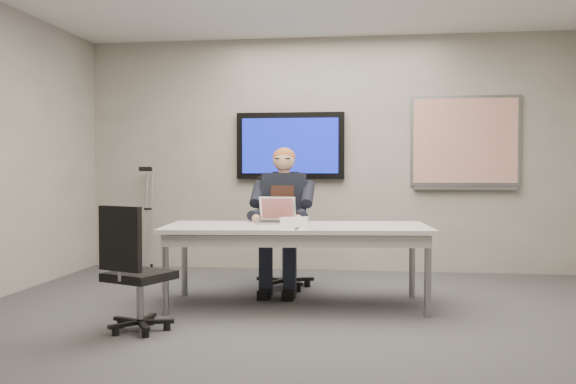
# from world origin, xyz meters

# --- Properties ---
(floor) EXTENTS (6.00, 6.00, 0.02)m
(floor) POSITION_xyz_m (0.00, 0.00, 0.00)
(floor) COLOR #37383A
(floor) RESTS_ON ground
(wall_back) EXTENTS (6.00, 0.02, 2.80)m
(wall_back) POSITION_xyz_m (0.00, 3.00, 1.40)
(wall_back) COLOR gray
(wall_back) RESTS_ON ground
(wall_front) EXTENTS (6.00, 0.02, 2.80)m
(wall_front) POSITION_xyz_m (0.00, -3.00, 1.40)
(wall_front) COLOR gray
(wall_front) RESTS_ON ground
(conference_table) EXTENTS (2.41, 1.20, 0.72)m
(conference_table) POSITION_xyz_m (-0.18, 0.92, 0.64)
(conference_table) COLOR silver
(conference_table) RESTS_ON ground
(tv_display) EXTENTS (1.30, 0.09, 0.80)m
(tv_display) POSITION_xyz_m (-0.50, 2.95, 1.50)
(tv_display) COLOR black
(tv_display) RESTS_ON wall_back
(whiteboard) EXTENTS (1.25, 0.08, 1.10)m
(whiteboard) POSITION_xyz_m (1.55, 2.97, 1.53)
(whiteboard) COLOR gray
(whiteboard) RESTS_ON wall_back
(office_chair_far) EXTENTS (0.71, 0.71, 1.15)m
(office_chair_far) POSITION_xyz_m (-0.42, 1.80, 0.36)
(office_chair_far) COLOR black
(office_chair_far) RESTS_ON ground
(office_chair_near) EXTENTS (0.59, 0.59, 0.95)m
(office_chair_near) POSITION_xyz_m (-1.25, -0.17, 0.30)
(office_chair_near) COLOR black
(office_chair_near) RESTS_ON ground
(seated_person) EXTENTS (0.47, 0.80, 1.44)m
(seated_person) POSITION_xyz_m (-0.40, 1.53, 0.58)
(seated_person) COLOR #1D2230
(seated_person) RESTS_ON office_chair_far
(crutch) EXTENTS (0.22, 0.44, 1.30)m
(crutch) POSITION_xyz_m (-2.24, 2.83, 0.64)
(crutch) COLOR #A6A8AD
(crutch) RESTS_ON ground
(laptop) EXTENTS (0.35, 0.33, 0.24)m
(laptop) POSITION_xyz_m (-0.39, 1.12, 0.78)
(laptop) COLOR silver
(laptop) RESTS_ON conference_table
(name_tent) EXTENTS (0.25, 0.16, 0.10)m
(name_tent) POSITION_xyz_m (-0.16, 0.67, 0.77)
(name_tent) COLOR white
(name_tent) RESTS_ON conference_table
(pen) EXTENTS (0.02, 0.14, 0.01)m
(pen) POSITION_xyz_m (-0.13, 0.56, 0.72)
(pen) COLOR black
(pen) RESTS_ON conference_table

